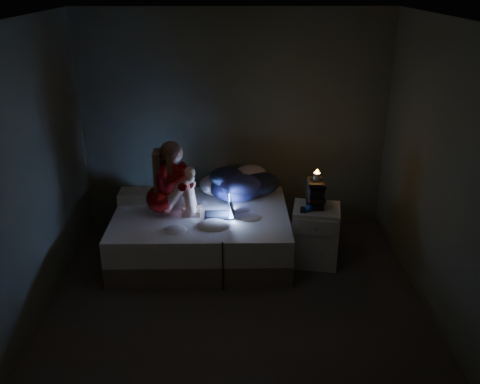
{
  "coord_description": "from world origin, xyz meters",
  "views": [
    {
      "loc": [
        -0.03,
        -3.97,
        2.93
      ],
      "look_at": [
        0.05,
        1.0,
        0.8
      ],
      "focal_mm": 38.4,
      "sensor_mm": 36.0,
      "label": 1
    }
  ],
  "objects_px": {
    "laptop": "(219,206)",
    "nightstand": "(315,235)",
    "bed": "(202,233)",
    "candle": "(317,178)",
    "phone": "(305,211)",
    "woman": "(160,178)"
  },
  "relations": [
    {
      "from": "laptop",
      "to": "nightstand",
      "type": "xyz_separation_m",
      "value": [
        1.04,
        -0.08,
        -0.31
      ]
    },
    {
      "from": "candle",
      "to": "bed",
      "type": "bearing_deg",
      "value": 171.78
    },
    {
      "from": "woman",
      "to": "bed",
      "type": "bearing_deg",
      "value": 2.44
    },
    {
      "from": "laptop",
      "to": "phone",
      "type": "bearing_deg",
      "value": -12.17
    },
    {
      "from": "bed",
      "to": "woman",
      "type": "height_order",
      "value": "woman"
    },
    {
      "from": "nightstand",
      "to": "phone",
      "type": "height_order",
      "value": "phone"
    },
    {
      "from": "bed",
      "to": "nightstand",
      "type": "xyz_separation_m",
      "value": [
        1.23,
        -0.18,
        0.06
      ]
    },
    {
      "from": "bed",
      "to": "woman",
      "type": "xyz_separation_m",
      "value": [
        -0.42,
        -0.03,
        0.67
      ]
    },
    {
      "from": "nightstand",
      "to": "candle",
      "type": "height_order",
      "value": "candle"
    },
    {
      "from": "woman",
      "to": "candle",
      "type": "bearing_deg",
      "value": -6.45
    },
    {
      "from": "candle",
      "to": "phone",
      "type": "distance_m",
      "value": 0.36
    },
    {
      "from": "laptop",
      "to": "candle",
      "type": "height_order",
      "value": "candle"
    },
    {
      "from": "laptop",
      "to": "nightstand",
      "type": "relative_size",
      "value": 0.5
    },
    {
      "from": "candle",
      "to": "phone",
      "type": "bearing_deg",
      "value": -139.95
    },
    {
      "from": "laptop",
      "to": "phone",
      "type": "xyz_separation_m",
      "value": [
        0.9,
        -0.17,
        0.02
      ]
    },
    {
      "from": "candle",
      "to": "phone",
      "type": "height_order",
      "value": "candle"
    },
    {
      "from": "bed",
      "to": "candle",
      "type": "distance_m",
      "value": 1.42
    },
    {
      "from": "candle",
      "to": "woman",
      "type": "bearing_deg",
      "value": 174.82
    },
    {
      "from": "bed",
      "to": "candle",
      "type": "height_order",
      "value": "candle"
    },
    {
      "from": "woman",
      "to": "nightstand",
      "type": "relative_size",
      "value": 1.27
    },
    {
      "from": "woman",
      "to": "phone",
      "type": "bearing_deg",
      "value": -10.37
    },
    {
      "from": "phone",
      "to": "nightstand",
      "type": "bearing_deg",
      "value": 32.83
    }
  ]
}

